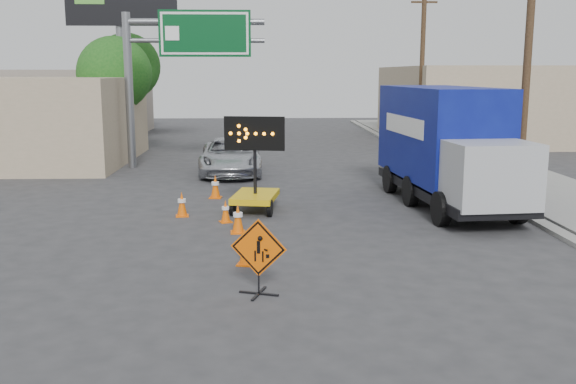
{
  "coord_description": "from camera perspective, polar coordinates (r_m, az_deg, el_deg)",
  "views": [
    {
      "loc": [
        -0.6,
        -10.9,
        4.22
      ],
      "look_at": [
        -0.08,
        2.43,
        1.73
      ],
      "focal_mm": 40.0,
      "sensor_mm": 36.0,
      "label": 1
    }
  ],
  "objects": [
    {
      "name": "arrow_board",
      "position": [
        19.76,
        -2.93,
        0.16
      ],
      "size": [
        1.84,
        2.23,
        2.93
      ],
      "rotation": [
        0.0,
        0.0,
        -0.17
      ],
      "color": "gold",
      "rests_on": "ground"
    },
    {
      "name": "highway_gantry",
      "position": [
        29.12,
        -10.03,
        12.08
      ],
      "size": [
        6.18,
        0.38,
        6.9
      ],
      "color": "slate",
      "rests_on": "ground"
    },
    {
      "name": "tree_left_near",
      "position": [
        33.72,
        -15.16,
        10.11
      ],
      "size": [
        3.71,
        3.71,
        6.03
      ],
      "color": "#4A321F",
      "rests_on": "ground"
    },
    {
      "name": "storefront_left_far",
      "position": [
        47.19,
        -20.18,
        7.47
      ],
      "size": [
        12.0,
        10.0,
        4.4
      ],
      "primitive_type": "cube",
      "color": "gray",
      "rests_on": "ground"
    },
    {
      "name": "cone_c",
      "position": [
        18.41,
        -5.57,
        -1.7
      ],
      "size": [
        0.43,
        0.43,
        0.65
      ],
      "rotation": [
        0.0,
        0.0,
        0.35
      ],
      "color": "#E75904",
      "rests_on": "ground"
    },
    {
      "name": "box_truck",
      "position": [
        21.07,
        13.92,
        3.4
      ],
      "size": [
        3.05,
        8.1,
        3.77
      ],
      "rotation": [
        0.0,
        0.0,
        0.09
      ],
      "color": "black",
      "rests_on": "ground"
    },
    {
      "name": "construction_sign",
      "position": [
        12.31,
        -2.64,
        -5.6
      ],
      "size": [
        1.08,
        0.78,
        1.5
      ],
      "rotation": [
        0.0,
        0.0,
        -0.32
      ],
      "color": "black",
      "rests_on": "ground"
    },
    {
      "name": "utility_pole_near",
      "position": [
        22.6,
        20.53,
        11.08
      ],
      "size": [
        1.8,
        0.26,
        9.0
      ],
      "color": "#4A321F",
      "rests_on": "ground"
    },
    {
      "name": "cone_d",
      "position": [
        19.33,
        -9.42,
        -1.06
      ],
      "size": [
        0.43,
        0.43,
        0.75
      ],
      "rotation": [
        0.0,
        0.0,
        0.14
      ],
      "color": "#E75904",
      "rests_on": "ground"
    },
    {
      "name": "cone_e",
      "position": [
        22.0,
        -6.47,
        0.49
      ],
      "size": [
        0.44,
        0.44,
        0.8
      ],
      "rotation": [
        0.0,
        0.0,
        -0.1
      ],
      "color": "#E75904",
      "rests_on": "ground"
    },
    {
      "name": "cone_a",
      "position": [
        14.33,
        -3.82,
        -5.1
      ],
      "size": [
        0.43,
        0.43,
        0.71
      ],
      "rotation": [
        0.0,
        0.0,
        -0.21
      ],
      "color": "#E75904",
      "rests_on": "ground"
    },
    {
      "name": "billboard",
      "position": [
        37.71,
        -14.6,
        15.0
      ],
      "size": [
        6.1,
        0.54,
        9.85
      ],
      "color": "slate",
      "rests_on": "ground"
    },
    {
      "name": "tree_left_far",
      "position": [
        41.75,
        -14.1,
        10.77
      ],
      "size": [
        4.1,
        4.1,
        6.66
      ],
      "color": "#4A321F",
      "rests_on": "ground"
    },
    {
      "name": "ground",
      "position": [
        11.7,
        0.86,
        -10.57
      ],
      "size": [
        100.0,
        100.0,
        0.0
      ],
      "primitive_type": "plane",
      "color": "#2D2D30",
      "rests_on": "ground"
    },
    {
      "name": "utility_pole_far",
      "position": [
        35.94,
        11.83,
        11.08
      ],
      "size": [
        1.8,
        0.26,
        9.0
      ],
      "color": "#4A321F",
      "rests_on": "ground"
    },
    {
      "name": "building_right_far",
      "position": [
        43.14,
        16.29,
        7.59
      ],
      "size": [
        10.0,
        14.0,
        4.6
      ],
      "primitive_type": "cube",
      "color": "tan",
      "rests_on": "ground"
    },
    {
      "name": "cone_b",
      "position": [
        17.15,
        -4.48,
        -2.36
      ],
      "size": [
        0.43,
        0.43,
        0.79
      ],
      "rotation": [
        0.0,
        0.0,
        0.07
      ],
      "color": "#E75904",
      "rests_on": "ground"
    },
    {
      "name": "sidewalk_right",
      "position": [
        28.1,
        18.86,
        1.51
      ],
      "size": [
        4.0,
        60.0,
        0.15
      ],
      "primitive_type": "cube",
      "color": "gray",
      "rests_on": "ground"
    },
    {
      "name": "pickup_truck",
      "position": [
        27.2,
        -5.11,
        3.2
      ],
      "size": [
        2.7,
        5.51,
        1.51
      ],
      "primitive_type": "imported",
      "rotation": [
        0.0,
        0.0,
        0.04
      ],
      "color": "silver",
      "rests_on": "ground"
    },
    {
      "name": "curb_right",
      "position": [
        27.36,
        14.36,
        1.49
      ],
      "size": [
        0.4,
        60.0,
        0.12
      ],
      "primitive_type": "cube",
      "color": "gray",
      "rests_on": "ground"
    }
  ]
}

